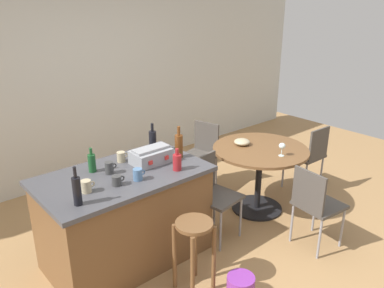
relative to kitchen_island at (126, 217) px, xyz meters
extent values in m
plane|color=#A37A4C|center=(0.72, -0.40, -0.44)|extent=(8.80, 8.80, 0.00)
cube|color=beige|center=(0.72, 1.96, 0.91)|extent=(8.00, 0.10, 2.70)
cube|color=brown|center=(0.00, 0.00, -0.02)|extent=(1.43, 0.81, 0.84)
cube|color=#424247|center=(0.00, 0.00, 0.42)|extent=(1.49, 0.87, 0.04)
cylinder|color=brown|center=(0.32, -0.61, -0.13)|extent=(0.04, 0.04, 0.62)
cylinder|color=brown|center=(0.08, -0.61, -0.13)|extent=(0.04, 0.04, 0.62)
cylinder|color=brown|center=(0.08, -0.85, -0.13)|extent=(0.04, 0.04, 0.62)
cylinder|color=brown|center=(0.32, -0.85, -0.13)|extent=(0.04, 0.04, 0.62)
cylinder|color=brown|center=(0.20, -0.73, 0.19)|extent=(0.31, 0.31, 0.03)
cylinder|color=black|center=(1.64, -0.20, -0.43)|extent=(0.58, 0.58, 0.02)
cylinder|color=black|center=(1.64, -0.20, -0.08)|extent=(0.07, 0.07, 0.73)
cylinder|color=brown|center=(1.64, -0.20, 0.30)|extent=(1.06, 1.06, 0.03)
cube|color=#47423D|center=(1.54, -1.04, 0.00)|extent=(0.44, 0.44, 0.03)
cube|color=#47423D|center=(1.36, -1.02, 0.20)|extent=(0.06, 0.36, 0.40)
cylinder|color=gray|center=(1.39, -0.85, -0.23)|extent=(0.02, 0.02, 0.43)
cylinder|color=gray|center=(1.36, -1.19, -0.23)|extent=(0.02, 0.02, 0.43)
cylinder|color=gray|center=(1.69, -1.23, -0.23)|extent=(0.02, 0.02, 0.43)
cylinder|color=gray|center=(1.73, -0.89, -0.23)|extent=(0.02, 0.02, 0.43)
cube|color=#47423D|center=(2.48, -0.23, 0.01)|extent=(0.41, 0.41, 0.03)
cube|color=#47423D|center=(2.48, -0.42, 0.21)|extent=(0.36, 0.03, 0.40)
cylinder|color=gray|center=(2.31, -0.39, -0.22)|extent=(0.02, 0.02, 0.44)
cylinder|color=gray|center=(2.65, -0.40, -0.22)|extent=(0.02, 0.02, 0.44)
cylinder|color=gray|center=(2.66, -0.06, -0.22)|extent=(0.02, 0.02, 0.44)
cylinder|color=gray|center=(2.32, -0.05, -0.22)|extent=(0.02, 0.02, 0.44)
cube|color=#47423D|center=(1.44, 0.63, 0.01)|extent=(0.48, 0.48, 0.03)
cube|color=#47423D|center=(1.63, 0.67, 0.21)|extent=(0.11, 0.36, 0.40)
cylinder|color=gray|center=(1.65, 0.50, -0.23)|extent=(0.02, 0.02, 0.44)
cylinder|color=gray|center=(1.57, 0.83, -0.23)|extent=(0.02, 0.02, 0.44)
cylinder|color=gray|center=(1.24, 0.75, -0.23)|extent=(0.02, 0.02, 0.44)
cylinder|color=gray|center=(1.31, 0.42, -0.23)|extent=(0.02, 0.02, 0.44)
cube|color=#47423D|center=(0.88, -0.31, 0.02)|extent=(0.45, 0.45, 0.03)
cube|color=#47423D|center=(0.85, -0.12, 0.22)|extent=(0.36, 0.08, 0.40)
cylinder|color=gray|center=(1.02, -0.12, -0.22)|extent=(0.02, 0.02, 0.45)
cylinder|color=gray|center=(0.68, -0.17, -0.22)|extent=(0.02, 0.02, 0.45)
cylinder|color=gray|center=(0.73, -0.51, -0.22)|extent=(0.02, 0.02, 0.45)
cylinder|color=gray|center=(1.07, -0.46, -0.22)|extent=(0.02, 0.02, 0.45)
cube|color=gray|center=(0.33, 0.03, 0.50)|extent=(0.36, 0.23, 0.13)
cube|color=gray|center=(0.33, 0.03, 0.58)|extent=(0.34, 0.14, 0.02)
cube|color=red|center=(0.24, -0.09, 0.50)|extent=(0.04, 0.01, 0.04)
cube|color=red|center=(0.42, -0.09, 0.50)|extent=(0.04, 0.01, 0.04)
cylinder|color=#603314|center=(0.61, -0.04, 0.55)|extent=(0.08, 0.08, 0.23)
cylinder|color=#603314|center=(0.61, -0.04, 0.71)|extent=(0.03, 0.03, 0.09)
cylinder|color=#194C23|center=(-0.18, 0.20, 0.52)|extent=(0.07, 0.07, 0.16)
cylinder|color=#194C23|center=(-0.18, 0.20, 0.63)|extent=(0.03, 0.03, 0.06)
cylinder|color=black|center=(0.51, 0.25, 0.55)|extent=(0.07, 0.07, 0.21)
cylinder|color=black|center=(0.51, 0.25, 0.69)|extent=(0.03, 0.03, 0.08)
cylinder|color=maroon|center=(0.41, -0.26, 0.51)|extent=(0.08, 0.08, 0.15)
cylinder|color=maroon|center=(0.41, -0.26, 0.61)|extent=(0.03, 0.03, 0.06)
cylinder|color=black|center=(-0.54, -0.26, 0.55)|extent=(0.06, 0.06, 0.22)
cylinder|color=black|center=(-0.54, -0.26, 0.70)|extent=(0.02, 0.02, 0.09)
cylinder|color=#383838|center=(-0.09, 0.07, 0.49)|extent=(0.07, 0.07, 0.11)
torus|color=#383838|center=(-0.04, 0.07, 0.50)|extent=(0.05, 0.01, 0.05)
cylinder|color=#383838|center=(-0.16, -0.17, 0.48)|extent=(0.08, 0.08, 0.08)
torus|color=#383838|center=(-0.11, -0.17, 0.49)|extent=(0.05, 0.01, 0.05)
cylinder|color=tan|center=(0.13, 0.23, 0.49)|extent=(0.08, 0.08, 0.10)
torus|color=tan|center=(0.18, 0.23, 0.49)|extent=(0.05, 0.01, 0.05)
cylinder|color=#4C7099|center=(0.03, -0.20, 0.49)|extent=(0.08, 0.08, 0.10)
torus|color=#4C7099|center=(0.08, -0.20, 0.50)|extent=(0.05, 0.01, 0.05)
cylinder|color=tan|center=(-0.40, -0.12, 0.49)|extent=(0.08, 0.08, 0.10)
torus|color=tan|center=(-0.35, -0.12, 0.50)|extent=(0.05, 0.01, 0.05)
cylinder|color=silver|center=(1.63, -0.49, 0.32)|extent=(0.06, 0.06, 0.00)
cylinder|color=silver|center=(1.63, -0.49, 0.36)|extent=(0.01, 0.01, 0.08)
ellipsoid|color=silver|center=(1.63, -0.49, 0.43)|extent=(0.07, 0.07, 0.06)
ellipsoid|color=tan|center=(1.56, 0.01, 0.35)|extent=(0.18, 0.18, 0.07)
cylinder|color=purple|center=(0.41, -1.08, -0.34)|extent=(0.23, 0.23, 0.21)
camera|label=1|loc=(-1.57, -2.77, 1.90)|focal=36.61mm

